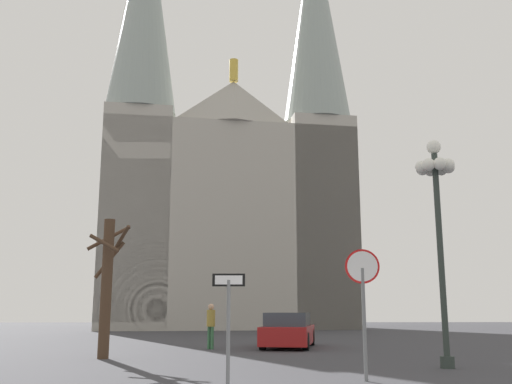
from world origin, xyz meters
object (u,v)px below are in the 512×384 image
Objects in this scene: one_way_arrow_sign at (228,317)px; parked_car_near_red at (288,331)px; stop_sign at (363,288)px; pedestrian_walking at (211,322)px; cathedral at (228,178)px; bare_tree at (107,282)px; street_lamp at (437,200)px.

parked_car_near_red is (2.23, 12.55, -0.69)m from one_way_arrow_sign.
pedestrian_walking is at bearing 109.97° from stop_sign.
parked_car_near_red is (2.73, -22.69, -11.32)m from cathedral.
stop_sign is 1.64× the size of pedestrian_walking.
parked_car_near_red is at bearing 14.23° from pedestrian_walking.
cathedral is 25.50m from parked_car_near_red.
bare_tree is at bearing 138.99° from stop_sign.
stop_sign reaches higher than one_way_arrow_sign.
stop_sign is at bearing -41.01° from bare_tree.
bare_tree reaches higher than pedestrian_walking.
street_lamp is at bearing -49.68° from pedestrian_walking.
cathedral is 7.57× the size of parked_car_near_red.
street_lamp reaches higher than pedestrian_walking.
one_way_arrow_sign is at bearing -63.08° from bare_tree.
parked_car_near_red is at bearing 79.93° from one_way_arrow_sign.
street_lamp reaches higher than stop_sign.
one_way_arrow_sign is (-2.86, -1.75, -0.59)m from stop_sign.
cathedral reaches higher than street_lamp.
cathedral is 32.38m from street_lamp.
street_lamp is 9.59m from parked_car_near_red.
one_way_arrow_sign is at bearing -86.20° from pedestrian_walking.
one_way_arrow_sign is at bearing -100.07° from parked_car_near_red.
stop_sign reaches higher than parked_car_near_red.
stop_sign is 8.92m from bare_tree.
pedestrian_walking is at bearing -90.70° from cathedral.
one_way_arrow_sign is 8.58m from bare_tree.
pedestrian_walking is at bearing 130.32° from street_lamp.
one_way_arrow_sign is 0.44× the size of parked_car_near_red.
parked_car_near_red is at bearing -83.14° from cathedral.
cathedral is 17.11× the size of one_way_arrow_sign.
bare_tree is at bearing -140.87° from parked_car_near_red.
stop_sign is 4.44m from street_lamp.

